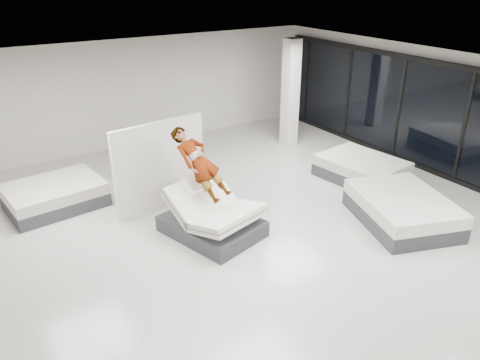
{
  "coord_description": "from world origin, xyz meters",
  "views": [
    {
      "loc": [
        -4.59,
        -6.32,
        5.05
      ],
      "look_at": [
        0.12,
        1.17,
        1.0
      ],
      "focal_mm": 35.0,
      "sensor_mm": 36.0,
      "label": 1
    }
  ],
  "objects_px": {
    "hero_bed": "(212,218)",
    "flat_bed_left_far": "(55,195)",
    "remote": "(220,186)",
    "flat_bed_right_far": "(361,169)",
    "divider_panel": "(160,166)",
    "flat_bed_right_near": "(402,209)",
    "person": "(200,176)",
    "column": "(290,94)"
  },
  "relations": [
    {
      "from": "remote",
      "to": "flat_bed_right_far",
      "type": "relative_size",
      "value": 0.06
    },
    {
      "from": "hero_bed",
      "to": "remote",
      "type": "bearing_deg",
      "value": 8.27
    },
    {
      "from": "person",
      "to": "divider_panel",
      "type": "relative_size",
      "value": 0.76
    },
    {
      "from": "hero_bed",
      "to": "flat_bed_left_far",
      "type": "xyz_separation_m",
      "value": [
        -2.46,
        2.99,
        -0.09
      ]
    },
    {
      "from": "remote",
      "to": "column",
      "type": "distance_m",
      "value": 5.59
    },
    {
      "from": "flat_bed_right_near",
      "to": "flat_bed_left_far",
      "type": "xyz_separation_m",
      "value": [
        -6.13,
        4.75,
        -0.03
      ]
    },
    {
      "from": "hero_bed",
      "to": "remote",
      "type": "xyz_separation_m",
      "value": [
        0.22,
        0.03,
        0.64
      ]
    },
    {
      "from": "hero_bed",
      "to": "column",
      "type": "height_order",
      "value": "column"
    },
    {
      "from": "remote",
      "to": "flat_bed_right_near",
      "type": "height_order",
      "value": "remote"
    },
    {
      "from": "hero_bed",
      "to": "flat_bed_right_near",
      "type": "bearing_deg",
      "value": -25.54
    },
    {
      "from": "remote",
      "to": "flat_bed_right_far",
      "type": "xyz_separation_m",
      "value": [
        4.38,
        0.32,
        -0.73
      ]
    },
    {
      "from": "flat_bed_right_far",
      "to": "flat_bed_left_far",
      "type": "xyz_separation_m",
      "value": [
        -7.06,
        2.64,
        -0.0
      ]
    },
    {
      "from": "flat_bed_left_far",
      "to": "divider_panel",
      "type": "bearing_deg",
      "value": -33.32
    },
    {
      "from": "remote",
      "to": "divider_panel",
      "type": "relative_size",
      "value": 0.06
    },
    {
      "from": "divider_panel",
      "to": "column",
      "type": "height_order",
      "value": "column"
    },
    {
      "from": "person",
      "to": "divider_panel",
      "type": "distance_m",
      "value": 1.37
    },
    {
      "from": "flat_bed_right_far",
      "to": "divider_panel",
      "type": "bearing_deg",
      "value": 165.61
    },
    {
      "from": "hero_bed",
      "to": "divider_panel",
      "type": "relative_size",
      "value": 0.98
    },
    {
      "from": "column",
      "to": "flat_bed_right_near",
      "type": "bearing_deg",
      "value": -100.26
    },
    {
      "from": "flat_bed_left_far",
      "to": "remote",
      "type": "bearing_deg",
      "value": -47.82
    },
    {
      "from": "hero_bed",
      "to": "remote",
      "type": "height_order",
      "value": "hero_bed"
    },
    {
      "from": "divider_panel",
      "to": "flat_bed_right_near",
      "type": "distance_m",
      "value": 5.33
    },
    {
      "from": "divider_panel",
      "to": "flat_bed_right_far",
      "type": "relative_size",
      "value": 1.01
    },
    {
      "from": "flat_bed_right_far",
      "to": "flat_bed_right_near",
      "type": "distance_m",
      "value": 2.3
    },
    {
      "from": "remote",
      "to": "flat_bed_right_far",
      "type": "height_order",
      "value": "remote"
    },
    {
      "from": "flat_bed_left_far",
      "to": "column",
      "type": "height_order",
      "value": "column"
    },
    {
      "from": "flat_bed_left_far",
      "to": "column",
      "type": "distance_m",
      "value": 7.21
    },
    {
      "from": "flat_bed_right_far",
      "to": "flat_bed_left_far",
      "type": "distance_m",
      "value": 7.54
    },
    {
      "from": "person",
      "to": "column",
      "type": "xyz_separation_m",
      "value": [
        4.7,
        3.13,
        0.38
      ]
    },
    {
      "from": "flat_bed_left_far",
      "to": "hero_bed",
      "type": "bearing_deg",
      "value": -50.55
    },
    {
      "from": "hero_bed",
      "to": "flat_bed_right_far",
      "type": "bearing_deg",
      "value": 4.35
    },
    {
      "from": "flat_bed_right_near",
      "to": "remote",
      "type": "bearing_deg",
      "value": 152.64
    },
    {
      "from": "divider_panel",
      "to": "flat_bed_left_far",
      "type": "height_order",
      "value": "divider_panel"
    },
    {
      "from": "person",
      "to": "column",
      "type": "height_order",
      "value": "column"
    },
    {
      "from": "person",
      "to": "divider_panel",
      "type": "xyz_separation_m",
      "value": [
        -0.3,
        1.32,
        -0.2
      ]
    },
    {
      "from": "flat_bed_right_near",
      "to": "flat_bed_left_far",
      "type": "relative_size",
      "value": 1.21
    },
    {
      "from": "person",
      "to": "flat_bed_right_far",
      "type": "height_order",
      "value": "person"
    },
    {
      "from": "person",
      "to": "hero_bed",
      "type": "bearing_deg",
      "value": -90.0
    },
    {
      "from": "person",
      "to": "flat_bed_right_far",
      "type": "bearing_deg",
      "value": -15.23
    },
    {
      "from": "remote",
      "to": "divider_panel",
      "type": "xyz_separation_m",
      "value": [
        -0.61,
        1.6,
        0.01
      ]
    },
    {
      "from": "divider_panel",
      "to": "remote",
      "type": "bearing_deg",
      "value": -77.29
    },
    {
      "from": "flat_bed_right_far",
      "to": "flat_bed_left_far",
      "type": "relative_size",
      "value": 1.01
    }
  ]
}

